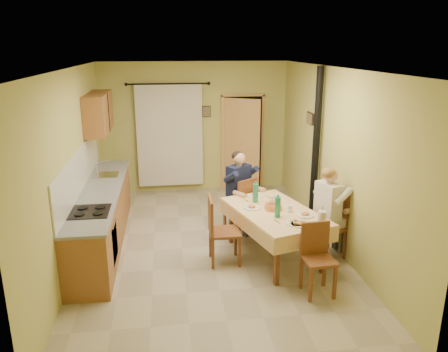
{
  "coord_description": "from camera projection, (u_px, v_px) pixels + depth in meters",
  "views": [
    {
      "loc": [
        -0.62,
        -6.39,
        3.11
      ],
      "look_at": [
        0.25,
        0.1,
        1.15
      ],
      "focal_mm": 35.0,
      "sensor_mm": 36.0,
      "label": 1
    }
  ],
  "objects": [
    {
      "name": "floor",
      "position": [
        209.0,
        247.0,
        7.04
      ],
      "size": [
        4.0,
        6.0,
        0.01
      ],
      "primitive_type": "cube",
      "color": "tan",
      "rests_on": "ground"
    },
    {
      "name": "room_shell",
      "position": [
        208.0,
        136.0,
        6.52
      ],
      "size": [
        4.04,
        6.04,
        2.82
      ],
      "color": "tan",
      "rests_on": "ground"
    },
    {
      "name": "kitchen_run",
      "position": [
        102.0,
        215.0,
        7.06
      ],
      "size": [
        0.64,
        3.64,
        1.56
      ],
      "color": "brown",
      "rests_on": "ground"
    },
    {
      "name": "upper_cabinets",
      "position": [
        99.0,
        113.0,
        7.86
      ],
      "size": [
        0.35,
        1.4,
        0.7
      ],
      "primitive_type": "cube",
      "color": "brown",
      "rests_on": "room_shell"
    },
    {
      "name": "curtain",
      "position": [
        170.0,
        135.0,
        9.36
      ],
      "size": [
        1.7,
        0.07,
        2.22
      ],
      "color": "black",
      "rests_on": "ground"
    },
    {
      "name": "doorway",
      "position": [
        242.0,
        143.0,
        9.6
      ],
      "size": [
        0.96,
        0.46,
        2.15
      ],
      "color": "black",
      "rests_on": "ground"
    },
    {
      "name": "dining_table",
      "position": [
        274.0,
        234.0,
        6.6
      ],
      "size": [
        1.48,
        1.94,
        0.76
      ],
      "rotation": [
        0.0,
        0.0,
        0.29
      ],
      "color": "#E7B97A",
      "rests_on": "ground"
    },
    {
      "name": "tableware",
      "position": [
        280.0,
        208.0,
        6.38
      ],
      "size": [
        0.97,
        1.53,
        0.33
      ],
      "color": "white",
      "rests_on": "dining_table"
    },
    {
      "name": "chair_far",
      "position": [
        240.0,
        215.0,
        7.55
      ],
      "size": [
        0.59,
        0.59,
        0.98
      ],
      "rotation": [
        0.0,
        0.0,
        0.58
      ],
      "color": "brown",
      "rests_on": "ground"
    },
    {
      "name": "chair_near",
      "position": [
        318.0,
        273.0,
        5.64
      ],
      "size": [
        0.41,
        0.41,
        0.94
      ],
      "rotation": [
        0.0,
        0.0,
        3.2
      ],
      "color": "brown",
      "rests_on": "ground"
    },
    {
      "name": "chair_right",
      "position": [
        328.0,
        238.0,
        6.65
      ],
      "size": [
        0.57,
        0.57,
        1.02
      ],
      "rotation": [
        0.0,
        0.0,
        1.9
      ],
      "color": "brown",
      "rests_on": "ground"
    },
    {
      "name": "chair_left",
      "position": [
        223.0,
        244.0,
        6.47
      ],
      "size": [
        0.45,
        0.45,
        1.01
      ],
      "rotation": [
        0.0,
        0.0,
        -1.58
      ],
      "color": "brown",
      "rests_on": "ground"
    },
    {
      "name": "man_far",
      "position": [
        240.0,
        183.0,
        7.39
      ],
      "size": [
        0.65,
        0.63,
        1.39
      ],
      "rotation": [
        0.0,
        0.0,
        0.58
      ],
      "color": "#141938",
      "rests_on": "chair_far"
    },
    {
      "name": "man_right",
      "position": [
        330.0,
        202.0,
        6.48
      ],
      "size": [
        0.58,
        0.65,
        1.39
      ],
      "rotation": [
        0.0,
        0.0,
        1.9
      ],
      "color": "silver",
      "rests_on": "chair_right"
    },
    {
      "name": "stove_flue",
      "position": [
        314.0,
        171.0,
        7.56
      ],
      "size": [
        0.24,
        0.24,
        2.8
      ],
      "color": "black",
      "rests_on": "ground"
    },
    {
      "name": "picture_back",
      "position": [
        206.0,
        111.0,
        9.39
      ],
      "size": [
        0.19,
        0.03,
        0.23
      ],
      "primitive_type": "cube",
      "color": "black",
      "rests_on": "room_shell"
    },
    {
      "name": "picture_right",
      "position": [
        310.0,
        118.0,
        7.9
      ],
      "size": [
        0.03,
        0.31,
        0.21
      ],
      "primitive_type": "cube",
      "color": "brown",
      "rests_on": "room_shell"
    }
  ]
}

